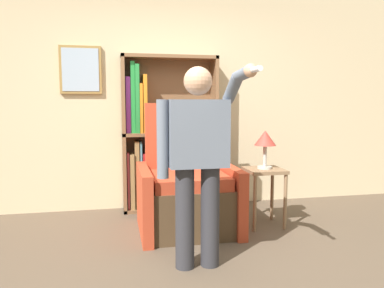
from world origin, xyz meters
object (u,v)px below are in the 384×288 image
object	(u,v)px
armchair	(186,191)
table_lamp	(265,141)
side_table	(264,180)
bookcase	(158,137)
person_standing	(198,154)

from	to	relation	value
armchair	table_lamp	distance (m)	0.98
side_table	table_lamp	distance (m)	0.43
armchair	bookcase	bearing A→B (deg)	105.30
bookcase	side_table	xyz separation A→B (m)	(1.04, -0.84, -0.41)
bookcase	person_standing	size ratio (longest dim) A/B	1.18
bookcase	person_standing	distance (m)	1.71
table_lamp	side_table	bearing A→B (deg)	0.00
bookcase	table_lamp	world-z (taller)	bookcase
side_table	table_lamp	bearing A→B (deg)	0.00
person_standing	table_lamp	size ratio (longest dim) A/B	3.92
armchair	person_standing	bearing A→B (deg)	-95.31
side_table	bookcase	bearing A→B (deg)	141.01
person_standing	bookcase	bearing A→B (deg)	94.06
side_table	table_lamp	xyz separation A→B (m)	(0.00, 0.00, 0.43)
side_table	table_lamp	size ratio (longest dim) A/B	1.52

